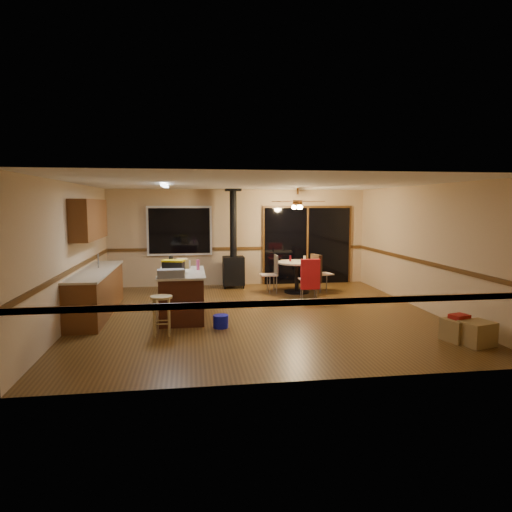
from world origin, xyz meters
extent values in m
plane|color=#553717|center=(0.00, 0.00, 0.00)|extent=(7.00, 7.00, 0.00)
plane|color=silver|center=(0.00, 0.00, 2.60)|extent=(7.00, 7.00, 0.00)
plane|color=tan|center=(0.00, 3.50, 1.30)|extent=(7.00, 0.00, 7.00)
plane|color=tan|center=(0.00, -3.50, 1.30)|extent=(7.00, 0.00, 7.00)
plane|color=tan|center=(-3.50, 0.00, 1.30)|extent=(0.00, 7.00, 7.00)
plane|color=tan|center=(3.50, 0.00, 1.30)|extent=(0.00, 7.00, 7.00)
cube|color=black|center=(-1.60, 3.45, 1.50)|extent=(1.72, 0.10, 1.32)
cube|color=black|center=(1.90, 3.45, 1.05)|extent=(2.52, 0.10, 2.10)
cube|color=brown|center=(-3.20, 0.50, 0.43)|extent=(0.60, 3.00, 0.86)
cube|color=#BEB093|center=(-3.20, 0.50, 0.88)|extent=(0.64, 3.04, 0.04)
cube|color=brown|center=(-3.33, 0.70, 1.90)|extent=(0.35, 2.00, 0.80)
cube|color=#401B10|center=(-1.50, 0.00, 0.43)|extent=(0.80, 1.60, 0.86)
cube|color=#BEB093|center=(-1.50, 0.00, 0.88)|extent=(0.88, 1.68, 0.04)
cube|color=black|center=(-0.20, 3.05, 0.46)|extent=(0.55, 0.50, 0.75)
cylinder|color=black|center=(-0.20, 3.05, 1.71)|extent=(0.18, 0.18, 1.77)
cylinder|color=brown|center=(1.30, 2.14, 2.25)|extent=(0.24, 0.24, 0.10)
cylinder|color=brown|center=(1.30, 2.14, 2.52)|extent=(0.05, 0.05, 0.16)
sphere|color=#FFD88C|center=(1.30, 2.14, 2.13)|extent=(0.16, 0.16, 0.16)
cube|color=white|center=(-1.80, 0.30, 2.56)|extent=(0.10, 1.20, 0.04)
cube|color=slate|center=(-1.68, -0.68, 0.97)|extent=(0.49, 0.30, 0.15)
cube|color=black|center=(-1.65, -0.14, 1.01)|extent=(0.43, 0.31, 0.22)
cube|color=gold|center=(-1.65, -0.14, 1.13)|extent=(0.46, 0.32, 0.03)
cube|color=olive|center=(-1.49, 0.54, 1.00)|extent=(0.26, 0.32, 0.19)
cylinder|color=black|center=(-1.70, 0.18, 1.04)|extent=(0.11, 0.11, 0.29)
cylinder|color=#D84C8C|center=(-1.18, 0.21, 1.00)|extent=(0.07, 0.07, 0.20)
cylinder|color=white|center=(-1.35, 0.49, 0.98)|extent=(0.07, 0.07, 0.16)
cylinder|color=tan|center=(-1.82, -1.19, 0.34)|extent=(0.48, 0.48, 0.67)
cylinder|color=#0D13C2|center=(-0.81, -0.86, 0.11)|extent=(0.35, 0.35, 0.23)
cylinder|color=black|center=(1.30, 2.14, 0.02)|extent=(0.62, 0.62, 0.04)
cylinder|color=black|center=(1.30, 2.14, 0.39)|extent=(0.10, 0.10, 0.70)
cylinder|color=#BEB093|center=(1.30, 2.14, 0.76)|extent=(1.00, 1.00, 0.04)
cylinder|color=#590C14|center=(1.15, 2.24, 0.85)|extent=(0.06, 0.06, 0.14)
cylinder|color=beige|center=(1.48, 2.09, 0.86)|extent=(0.09, 0.09, 0.15)
cube|color=#BFA48E|center=(0.60, 2.24, 0.45)|extent=(0.41, 0.41, 0.03)
cube|color=slate|center=(0.79, 2.24, 0.70)|extent=(0.04, 0.40, 0.50)
cube|color=#BFA48E|center=(1.40, 1.44, 0.45)|extent=(0.40, 0.40, 0.03)
cube|color=slate|center=(1.40, 1.25, 0.70)|extent=(0.40, 0.03, 0.50)
cube|color=red|center=(1.40, 1.23, 0.60)|extent=(0.44, 0.10, 0.70)
cube|color=#BFA48E|center=(2.00, 2.19, 0.45)|extent=(0.48, 0.48, 0.03)
cube|color=slate|center=(1.82, 2.15, 0.70)|extent=(0.12, 0.40, 0.50)
cube|color=#2F1F12|center=(1.80, 2.14, 0.60)|extent=(0.19, 0.45, 0.70)
cube|color=olive|center=(-1.78, 2.75, 0.22)|extent=(0.64, 0.57, 0.43)
cube|color=olive|center=(2.96, -2.19, 0.18)|extent=(0.56, 0.51, 0.36)
cube|color=olive|center=(3.10, -2.46, 0.19)|extent=(0.55, 0.51, 0.38)
cube|color=maroon|center=(2.96, -2.19, 0.39)|extent=(0.33, 0.30, 0.07)
camera|label=1|loc=(-1.34, -8.85, 2.20)|focal=32.00mm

